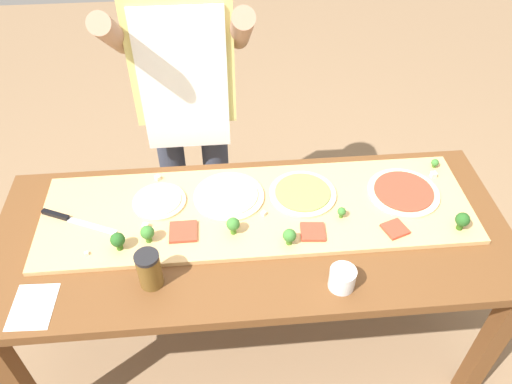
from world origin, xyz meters
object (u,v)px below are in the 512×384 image
at_px(pizza_whole_cheese_artichoke, 229,196).
at_px(broccoli_floret_back_left, 233,225).
at_px(broccoli_floret_back_mid, 118,240).
at_px(recipe_note, 33,307).
at_px(flour_cup, 342,279).
at_px(cheese_crumble_b, 264,213).
at_px(cheese_crumble_d, 86,254).
at_px(chefs_knife, 68,219).
at_px(prep_table, 253,246).
at_px(cheese_crumble_e, 433,175).
at_px(pizza_whole_tomato_red, 403,192).
at_px(pizza_slice_near_right, 395,229).
at_px(broccoli_floret_center_right, 289,236).
at_px(pizza_slice_far_right, 313,232).
at_px(cook_center, 186,91).
at_px(broccoli_floret_front_mid, 147,233).
at_px(sauce_jar, 149,270).
at_px(pizza_whole_white_garlic, 159,201).
at_px(broccoli_floret_back_right, 435,163).
at_px(broccoli_floret_center_left, 462,220).
at_px(pizza_whole_pesto_green, 303,193).
at_px(pizza_slice_far_left, 183,232).
at_px(broccoli_floret_front_left, 342,212).
at_px(cheese_crumble_a, 145,226).
at_px(cheese_crumble_c, 158,178).

distance_m(pizza_whole_cheese_artichoke, broccoli_floret_back_left, 0.19).
relative_size(broccoli_floret_back_mid, recipe_note, 0.41).
bearing_deg(recipe_note, flour_cup, -0.30).
relative_size(cheese_crumble_b, cheese_crumble_d, 1.28).
bearing_deg(chefs_knife, pizza_whole_cheese_artichoke, 6.54).
distance_m(prep_table, cheese_crumble_e, 0.78).
relative_size(chefs_knife, recipe_note, 1.68).
bearing_deg(broccoli_floret_back_left, cheese_crumble_b, 33.93).
bearing_deg(pizza_whole_tomato_red, pizza_slice_near_right, -115.41).
xyz_separation_m(broccoli_floret_back_mid, broccoli_floret_center_right, (0.58, -0.03, -0.00)).
xyz_separation_m(pizza_slice_far_right, cook_center, (-0.43, 0.63, 0.21)).
bearing_deg(broccoli_floret_front_mid, sauce_jar, -83.58).
height_order(pizza_whole_white_garlic, cheese_crumble_e, cheese_crumble_e).
relative_size(pizza_whole_cheese_artichoke, broccoli_floret_back_right, 6.98).
xyz_separation_m(broccoli_floret_center_left, broccoli_floret_front_mid, (-1.10, 0.04, -0.00)).
distance_m(broccoli_floret_back_mid, cheese_crumble_b, 0.52).
relative_size(pizza_slice_far_right, sauce_jar, 0.62).
bearing_deg(broccoli_floret_center_right, pizza_whole_pesto_green, 70.44).
xyz_separation_m(pizza_whole_cheese_artichoke, pizza_whole_pesto_green, (0.28, -0.01, 0.00)).
height_order(pizza_whole_tomato_red, cheese_crumble_d, pizza_whole_tomato_red).
distance_m(prep_table, pizza_slice_far_left, 0.28).
bearing_deg(sauce_jar, cheese_crumble_e, 20.69).
height_order(pizza_whole_tomato_red, pizza_whole_white_garlic, same).
bearing_deg(cheese_crumble_b, pizza_slice_far_left, -167.90).
bearing_deg(pizza_whole_pesto_green, prep_table, -144.58).
distance_m(broccoli_floret_back_right, broccoli_floret_back_left, 0.88).
xyz_separation_m(broccoli_floret_front_left, flour_cup, (-0.06, -0.29, -0.01)).
relative_size(pizza_slice_far_left, sauce_jar, 0.71).
xyz_separation_m(pizza_whole_tomato_red, cheese_crumble_d, (-1.17, -0.20, -0.00)).
xyz_separation_m(pizza_whole_tomato_red, broccoli_floret_back_right, (0.17, 0.14, 0.01)).
xyz_separation_m(pizza_whole_cheese_artichoke, cheese_crumble_d, (-0.50, -0.24, -0.00)).
bearing_deg(broccoli_floret_center_left, broccoli_floret_back_left, 176.39).
bearing_deg(pizza_slice_far_left, pizza_whole_cheese_artichoke, 44.77).
relative_size(broccoli_floret_back_left, cheese_crumble_e, 3.26).
distance_m(pizza_slice_far_left, broccoli_floret_back_mid, 0.23).
xyz_separation_m(prep_table, broccoli_floret_front_mid, (-0.37, -0.04, 0.16)).
relative_size(pizza_whole_tomato_red, sauce_jar, 2.00).
xyz_separation_m(pizza_whole_pesto_green, cook_center, (-0.43, 0.43, 0.21)).
xyz_separation_m(pizza_slice_near_right, cheese_crumble_a, (-0.89, 0.09, 0.00)).
distance_m(cheese_crumble_c, cheese_crumble_d, 0.43).
relative_size(cheese_crumble_d, cook_center, 0.01).
xyz_separation_m(pizza_whole_white_garlic, broccoli_floret_back_left, (0.27, -0.18, 0.03)).
distance_m(prep_table, broccoli_floret_center_left, 0.76).
xyz_separation_m(broccoli_floret_center_right, cheese_crumble_c, (-0.47, 0.37, -0.03)).
bearing_deg(pizza_slice_far_right, cheese_crumble_d, -177.76).
relative_size(chefs_knife, pizza_slice_near_right, 3.71).
relative_size(pizza_whole_pesto_green, cheese_crumble_b, 16.60).
height_order(pizza_whole_pesto_green, broccoli_floret_front_mid, broccoli_floret_front_mid).
distance_m(broccoli_floret_center_right, cook_center, 0.78).
bearing_deg(broccoli_floret_back_right, pizza_slice_far_left, -164.89).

